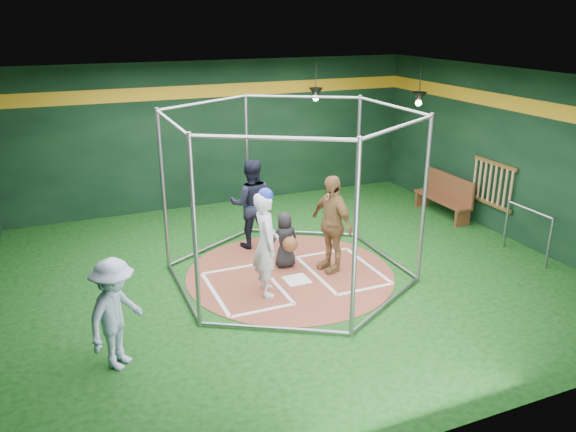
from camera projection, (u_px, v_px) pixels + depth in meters
name	position (u px, v px, depth m)	size (l,w,h in m)	color
room_shell	(290.00, 182.00, 9.73)	(10.10, 9.10, 3.53)	#0C380D
clay_disc	(290.00, 274.00, 10.31)	(3.80, 3.80, 0.01)	brown
home_plate	(297.00, 280.00, 10.05)	(0.43, 0.43, 0.01)	white
batter_box_left	(246.00, 288.00, 9.74)	(1.17, 1.77, 0.01)	white
batter_box_right	(342.00, 270.00, 10.44)	(1.17, 1.77, 0.01)	white
batting_cage	(290.00, 196.00, 9.81)	(4.05, 4.67, 3.00)	gray
bat_rack	(492.00, 184.00, 12.11)	(0.07, 1.25, 0.98)	brown
pendant_lamp_near	(316.00, 93.00, 13.31)	(0.34, 0.34, 0.90)	black
pendant_lamp_far	(419.00, 97.00, 12.59)	(0.34, 0.34, 0.90)	black
batter_figure	(266.00, 242.00, 9.30)	(0.54, 0.72, 1.87)	silver
visitor_leopard	(331.00, 223.00, 10.20)	(1.06, 0.44, 1.81)	tan
catcher_figure	(285.00, 240.00, 10.42)	(0.54, 0.57, 1.07)	black
umpire	(251.00, 204.00, 11.24)	(0.89, 0.69, 1.82)	black
bystander_blue	(116.00, 314.00, 7.38)	(1.01, 0.58, 1.57)	#A1B1D5
dugout_bench	(445.00, 195.00, 13.18)	(0.40, 1.70, 0.99)	brown
steel_railing	(528.00, 225.00, 10.84)	(0.05, 1.15, 1.00)	gray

